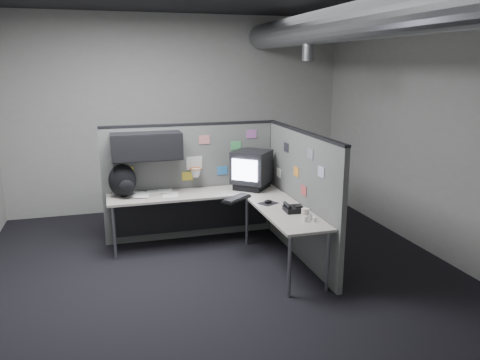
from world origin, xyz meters
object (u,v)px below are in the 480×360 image
object	(u,v)px
desk	(218,206)
phone	(293,208)
keyboard	(236,199)
backpack	(123,181)
monitor	(252,169)

from	to	relation	value
desk	phone	world-z (taller)	phone
keyboard	phone	bearing A→B (deg)	-47.93
phone	backpack	size ratio (longest dim) A/B	0.52
phone	monitor	bearing A→B (deg)	109.89
monitor	keyboard	size ratio (longest dim) A/B	1.46
monitor	backpack	xyz separation A→B (m)	(-1.73, 0.05, -0.06)
monitor	phone	world-z (taller)	monitor
monitor	keyboard	world-z (taller)	monitor
desk	keyboard	xyz separation A→B (m)	(0.20, -0.20, 0.14)
desk	keyboard	distance (m)	0.31
desk	phone	bearing A→B (deg)	-50.31
phone	keyboard	bearing A→B (deg)	140.55
monitor	backpack	world-z (taller)	monitor
monitor	phone	size ratio (longest dim) A/B	2.91
monitor	phone	bearing A→B (deg)	-87.61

